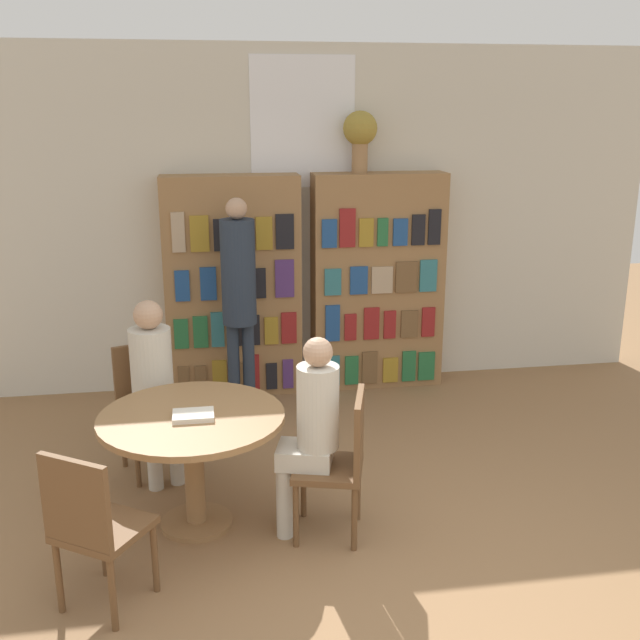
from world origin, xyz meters
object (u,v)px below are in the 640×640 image
chair_left_side (148,401)px  chair_far_side (341,458)px  bookshelf_left (233,287)px  bookshelf_right (377,282)px  seated_reader_left (154,379)px  chair_near_camera (93,524)px  seated_reader_right (310,426)px  reading_table (192,435)px  flower_vase (360,133)px  librarian_standing (239,286)px

chair_left_side → chair_far_side: bearing=117.0°
bookshelf_left → bookshelf_right: size_ratio=1.00×
bookshelf_left → chair_far_side: 2.55m
chair_far_side → seated_reader_left: 1.45m
chair_left_side → bookshelf_left: bearing=-136.6°
bookshelf_right → chair_near_camera: size_ratio=2.16×
bookshelf_right → chair_left_side: bookshelf_right is taller
chair_near_camera → seated_reader_right: (1.17, 0.56, 0.19)m
bookshelf_left → seated_reader_right: size_ratio=1.56×
bookshelf_left → reading_table: bookshelf_left is taller
chair_left_side → chair_near_camera: bearing=63.0°
reading_table → seated_reader_right: seated_reader_right is taller
chair_left_side → chair_far_side: (1.17, -1.07, 0.00)m
bookshelf_right → reading_table: 2.79m
flower_vase → seated_reader_left: flower_vase is taller
chair_left_side → seated_reader_left: size_ratio=0.71×
chair_left_side → seated_reader_left: (0.06, -0.17, 0.22)m
seated_reader_left → librarian_standing: (0.64, 1.05, 0.37)m
chair_far_side → seated_reader_left: size_ratio=0.71×
seated_reader_left → seated_reader_right: bearing=116.9°
bookshelf_right → seated_reader_left: (-1.90, -1.55, -0.24)m
bookshelf_left → chair_left_side: (-0.68, -1.38, -0.46)m
seated_reader_left → seated_reader_right: size_ratio=1.02×
flower_vase → seated_reader_right: (-0.79, -2.41, -1.57)m
bookshelf_left → bookshelf_right: same height
bookshelf_left → reading_table: bearing=-99.3°
bookshelf_left → chair_near_camera: bookshelf_left is taller
chair_near_camera → seated_reader_right: seated_reader_right is taller
bookshelf_right → chair_far_side: 2.62m
chair_left_side → reading_table: bearing=90.0°
librarian_standing → bookshelf_right: bearing=21.6°
librarian_standing → seated_reader_right: bearing=-81.2°
reading_table → seated_reader_left: size_ratio=0.88×
bookshelf_right → seated_reader_right: (-0.97, -2.41, -0.27)m
bookshelf_left → chair_left_side: 1.61m
bookshelf_left → bookshelf_right: 1.29m
bookshelf_left → librarian_standing: bookshelf_left is taller
bookshelf_right → chair_near_camera: bookshelf_right is taller
bookshelf_left → reading_table: 2.28m
chair_far_side → librarian_standing: 2.10m
chair_left_side → librarian_standing: (0.70, 0.88, 0.59)m
bookshelf_right → chair_left_side: (-1.97, -1.38, -0.46)m
bookshelf_left → bookshelf_right: (1.29, -0.00, -0.00)m
reading_table → chair_left_side: size_ratio=1.24×
chair_far_side → librarian_standing: bearing=29.0°
flower_vase → chair_left_side: flower_vase is taller
chair_near_camera → chair_far_side: 1.44m
bookshelf_left → librarian_standing: 0.52m
bookshelf_right → chair_far_side: bearing=-107.9°
seated_reader_right → flower_vase: bearing=-2.7°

